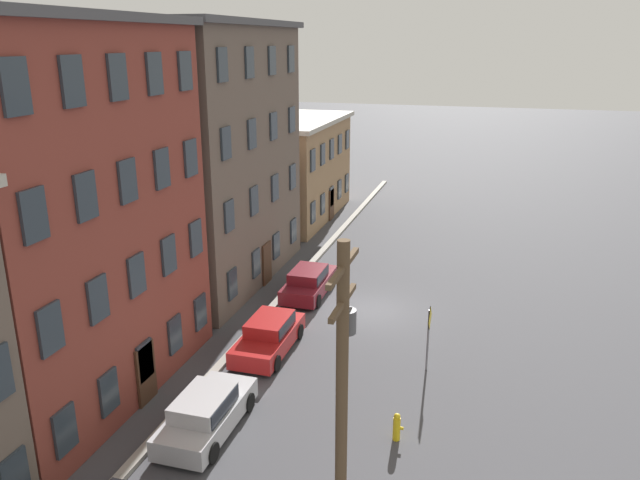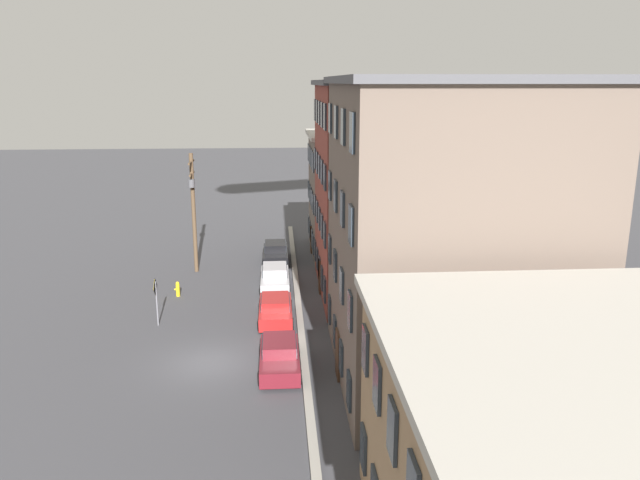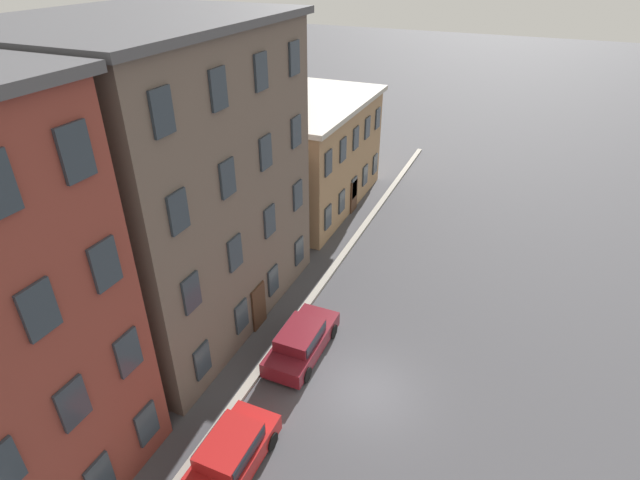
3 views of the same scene
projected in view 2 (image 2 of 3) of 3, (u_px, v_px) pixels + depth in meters
ground_plane at (210, 362)px, 29.81m from camera, size 200.00×200.00×0.00m
kerb_strip at (304, 358)px, 30.09m from camera, size 56.00×0.36×0.16m
apartment_corner at (377, 193)px, 48.36m from camera, size 8.94×10.69×9.30m
apartment_midblock at (415, 189)px, 38.62m from camera, size 11.18×12.35×13.14m
apartment_far at (447, 233)px, 27.03m from camera, size 12.21×9.88×13.26m
apartment_annex at (594, 478)px, 15.32m from camera, size 11.83×10.55×7.10m
car_black at (276, 252)px, 46.37m from camera, size 4.40×1.92×1.43m
car_silver at (275, 276)px, 40.52m from camera, size 4.40×1.92×1.43m
car_red at (276, 308)px, 34.84m from camera, size 4.40×1.92×1.43m
car_maroon at (280, 354)px, 28.91m from camera, size 4.40×1.92×1.43m
caution_sign at (156, 294)px, 33.91m from camera, size 1.02×0.08×2.71m
utility_pole at (193, 206)px, 42.95m from camera, size 2.40×0.44×8.35m
fire_hydrant at (178, 289)px, 38.90m from camera, size 0.24×0.34×0.96m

